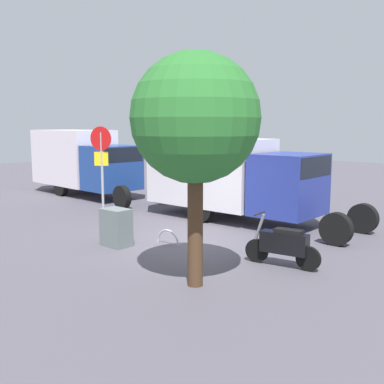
% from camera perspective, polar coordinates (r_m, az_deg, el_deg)
% --- Properties ---
extents(ground_plane, '(60.00, 60.00, 0.00)m').
position_cam_1_polar(ground_plane, '(13.01, -0.46, -6.10)').
color(ground_plane, '#4F4A54').
extents(box_truck_near, '(7.78, 2.74, 2.76)m').
position_cam_1_polar(box_truck_near, '(15.74, 5.11, 2.13)').
color(box_truck_near, black).
rests_on(box_truck_near, ground).
extents(box_truck_far, '(7.59, 2.22, 2.99)m').
position_cam_1_polar(box_truck_far, '(21.97, -13.10, 3.89)').
color(box_truck_far, black).
rests_on(box_truck_far, ground).
extents(motorcycle, '(1.79, 0.68, 1.20)m').
position_cam_1_polar(motorcycle, '(10.83, 11.19, -6.35)').
color(motorcycle, black).
rests_on(motorcycle, ground).
extents(stop_sign, '(0.71, 0.33, 3.18)m').
position_cam_1_polar(stop_sign, '(15.03, -11.06, 3.89)').
color(stop_sign, '#9E9EA3').
rests_on(stop_sign, ground).
extents(street_tree, '(2.54, 2.54, 4.63)m').
position_cam_1_polar(street_tree, '(9.03, 0.41, 8.91)').
color(street_tree, '#47301E').
rests_on(street_tree, ground).
extents(utility_cabinet, '(0.81, 0.59, 1.01)m').
position_cam_1_polar(utility_cabinet, '(12.59, -9.31, -4.32)').
color(utility_cabinet, slate).
rests_on(utility_cabinet, ground).
extents(bike_rack_hoop, '(0.85, 0.09, 0.85)m').
position_cam_1_polar(bike_rack_hoop, '(12.67, -2.97, -6.49)').
color(bike_rack_hoop, '#B7B7BC').
rests_on(bike_rack_hoop, ground).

